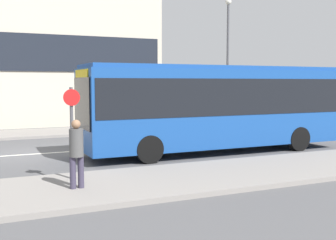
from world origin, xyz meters
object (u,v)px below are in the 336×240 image
object	(u,v)px
bus_stop_sign	(72,125)
street_lamp	(228,50)
city_bus	(214,103)
parked_car_1	(324,116)
parked_car_0	(258,119)
pedestrian_near_stop	(76,150)

from	to	relation	value
bus_stop_sign	street_lamp	distance (m)	15.63
city_bus	parked_car_1	distance (m)	12.71
parked_car_0	city_bus	bearing A→B (deg)	-137.97
city_bus	street_lamp	bearing A→B (deg)	49.94
parked_car_0	parked_car_1	distance (m)	5.01
parked_car_0	bus_stop_sign	size ratio (longest dim) A/B	1.62
parked_car_0	street_lamp	xyz separation A→B (m)	(-1.07, 1.67, 4.02)
street_lamp	parked_car_0	bearing A→B (deg)	-57.40
parked_car_0	pedestrian_near_stop	world-z (taller)	pedestrian_near_stop
parked_car_0	street_lamp	bearing A→B (deg)	122.60
parked_car_0	pedestrian_near_stop	bearing A→B (deg)	-142.33
parked_car_1	street_lamp	xyz separation A→B (m)	(-6.08, 1.67, 4.03)
parked_car_0	parked_car_1	bearing A→B (deg)	0.04
bus_stop_sign	street_lamp	world-z (taller)	street_lamp
street_lamp	bus_stop_sign	bearing A→B (deg)	-137.79
bus_stop_sign	pedestrian_near_stop	bearing A→B (deg)	-96.04
pedestrian_near_stop	city_bus	bearing A→B (deg)	28.97
parked_car_0	pedestrian_near_stop	xyz separation A→B (m)	(-12.53, -9.67, 0.46)
bus_stop_sign	street_lamp	bearing A→B (deg)	42.21
parked_car_1	bus_stop_sign	bearing A→B (deg)	-153.66
city_bus	parked_car_0	size ratio (longest dim) A/B	2.60
parked_car_1	bus_stop_sign	size ratio (longest dim) A/B	1.79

